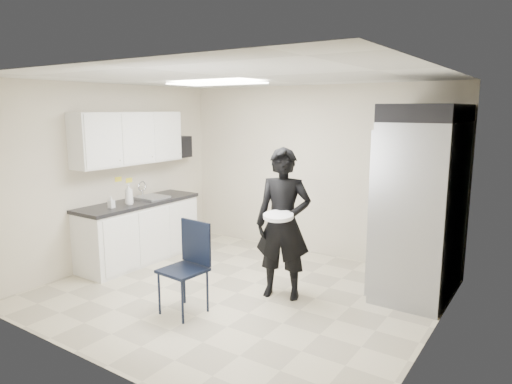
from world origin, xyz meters
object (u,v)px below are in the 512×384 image
Objects in this scene: lower_counter at (140,232)px; man_tuxedo at (283,224)px; commercial_fridge at (422,209)px; folding_chair at (183,270)px.

man_tuxedo reaches higher than lower_counter.
commercial_fridge is 2.12× the size of folding_chair.
lower_counter is at bearing -164.12° from commercial_fridge.
commercial_fridge is (3.78, 1.07, 0.62)m from lower_counter.
folding_chair reaches higher than lower_counter.
folding_chair is at bearing -140.76° from man_tuxedo.
lower_counter is 2.50m from man_tuxedo.
lower_counter is at bearing 155.51° from folding_chair.
folding_chair is (1.78, -0.98, 0.07)m from lower_counter.
commercial_fridge is at bearing 50.22° from folding_chair.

